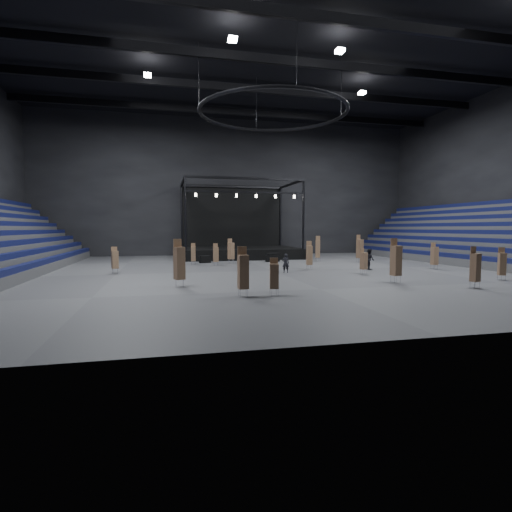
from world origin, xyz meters
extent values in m
plane|color=#464648|center=(0.00, 0.00, 0.00)|extent=(50.00, 50.00, 0.00)
cube|color=black|center=(0.00, 0.00, 18.00)|extent=(50.00, 42.00, 0.20)
cube|color=black|center=(0.00, 21.00, 9.00)|extent=(50.00, 0.20, 18.00)
cube|color=black|center=(0.00, -21.00, 9.00)|extent=(50.00, 0.20, 18.00)
cube|color=#0C1037|center=(-18.12, 0.00, 0.95)|extent=(0.59, 40.00, 0.40)
cube|color=#0C1037|center=(-19.02, 0.00, 1.70)|extent=(0.59, 40.00, 0.40)
cube|color=#0C1037|center=(-19.91, 0.00, 2.45)|extent=(0.59, 40.00, 0.40)
cube|color=#454547|center=(21.40, 0.00, 0.38)|extent=(7.20, 40.00, 0.75)
cube|color=#0C1037|center=(18.12, 0.00, 0.95)|extent=(0.59, 40.00, 0.40)
cube|color=#454547|center=(21.85, 0.00, 0.75)|extent=(6.30, 40.00, 1.50)
cube|color=#0C1037|center=(19.02, 0.00, 1.70)|extent=(0.59, 40.00, 0.40)
cube|color=#454547|center=(22.30, 0.00, 1.12)|extent=(5.40, 40.00, 2.25)
cube|color=#0C1037|center=(19.91, 0.00, 2.45)|extent=(0.59, 40.00, 0.40)
cube|color=#454547|center=(22.75, 0.00, 1.50)|extent=(4.50, 40.00, 3.00)
cube|color=#0C1037|center=(20.82, 0.00, 3.20)|extent=(0.59, 40.00, 0.40)
cube|color=#454547|center=(23.20, 0.00, 1.88)|extent=(3.60, 40.00, 3.75)
cube|color=#0C1037|center=(21.71, 0.00, 3.95)|extent=(0.59, 40.00, 0.40)
cube|color=#454547|center=(23.65, 0.00, 2.25)|extent=(2.70, 40.00, 4.50)
cube|color=#0C1037|center=(22.61, 0.00, 4.70)|extent=(0.59, 40.00, 0.40)
cube|color=#454547|center=(24.10, 0.00, 2.62)|extent=(1.80, 40.00, 5.25)
cube|color=#0C1037|center=(23.52, 0.00, 5.45)|extent=(0.59, 40.00, 0.40)
cube|color=black|center=(0.00, 15.50, 0.60)|extent=(14.00, 10.00, 1.20)
cube|color=black|center=(0.00, 20.30, 5.20)|extent=(13.30, 0.30, 8.00)
cylinder|color=black|center=(-6.60, 10.90, 5.10)|extent=(0.24, 0.24, 7.80)
cylinder|color=black|center=(-6.60, 20.10, 5.10)|extent=(0.24, 0.24, 7.80)
cylinder|color=black|center=(6.60, 10.90, 5.10)|extent=(0.24, 0.24, 7.80)
cylinder|color=black|center=(6.60, 20.10, 5.10)|extent=(0.24, 0.24, 7.80)
cube|color=black|center=(0.00, 10.90, 9.00)|extent=(13.40, 0.25, 0.25)
cube|color=black|center=(0.00, 20.10, 9.00)|extent=(13.40, 0.25, 0.25)
cube|color=black|center=(0.00, 10.90, 7.50)|extent=(13.40, 0.20, 0.20)
cylinder|color=white|center=(-5.50, 10.90, 7.10)|extent=(0.24, 0.24, 0.35)
cylinder|color=white|center=(-3.30, 10.90, 7.10)|extent=(0.24, 0.24, 0.35)
cylinder|color=white|center=(-1.10, 10.90, 7.10)|extent=(0.24, 0.24, 0.35)
cylinder|color=white|center=(1.10, 10.90, 7.10)|extent=(0.24, 0.24, 0.35)
cylinder|color=white|center=(3.30, 10.90, 7.10)|extent=(0.24, 0.24, 0.35)
cylinder|color=white|center=(5.50, 10.90, 7.10)|extent=(0.24, 0.24, 0.35)
torus|color=black|center=(0.00, 0.00, 13.00)|extent=(12.30, 12.30, 0.30)
cylinder|color=black|center=(6.00, 0.00, 15.50)|extent=(0.04, 0.04, 5.00)
cylinder|color=black|center=(0.00, 6.00, 15.50)|extent=(0.04, 0.04, 5.00)
cylinder|color=black|center=(-6.00, 0.00, 15.50)|extent=(0.04, 0.04, 5.00)
cylinder|color=black|center=(0.00, -6.00, 15.50)|extent=(0.04, 0.04, 5.00)
cube|color=black|center=(0.00, -7.00, 17.20)|extent=(49.00, 0.35, 0.70)
cube|color=black|center=(0.00, 0.00, 17.20)|extent=(49.00, 0.35, 0.70)
cube|color=black|center=(0.00, 7.00, 17.20)|extent=(49.00, 0.35, 0.70)
cube|color=black|center=(0.00, 15.00, 17.20)|extent=(49.00, 0.35, 0.70)
cube|color=white|center=(-10.00, 4.00, 16.60)|extent=(0.60, 0.60, 0.25)
cube|color=white|center=(10.00, 4.00, 16.60)|extent=(0.60, 0.60, 0.25)
cube|color=white|center=(-4.00, -4.00, 16.60)|extent=(0.60, 0.60, 0.25)
cube|color=white|center=(4.00, -4.00, 16.60)|extent=(0.60, 0.60, 0.25)
cube|color=black|center=(-4.78, 8.82, 0.37)|extent=(1.23, 0.89, 0.74)
cube|color=black|center=(2.46, 8.89, 0.46)|extent=(1.49, 1.00, 0.91)
cube|color=black|center=(2.14, 8.58, 0.35)|extent=(1.08, 0.58, 0.70)
cylinder|color=silver|center=(9.10, -12.17, 0.18)|extent=(0.03, 0.03, 0.37)
cylinder|color=silver|center=(9.10, -11.83, 0.18)|extent=(0.03, 0.03, 0.37)
cylinder|color=silver|center=(9.45, -12.17, 0.18)|extent=(0.03, 0.03, 0.37)
cylinder|color=silver|center=(9.45, -11.83, 0.18)|extent=(0.03, 0.03, 0.37)
cube|color=#856649|center=(9.28, -12.00, 1.21)|extent=(0.51, 0.51, 1.70)
cube|color=#856649|center=(9.24, -11.82, 2.01)|extent=(0.43, 0.13, 0.93)
cylinder|color=silver|center=(7.04, 7.81, 0.20)|extent=(0.03, 0.03, 0.41)
cylinder|color=silver|center=(7.04, 8.19, 0.20)|extent=(0.03, 0.03, 0.41)
cylinder|color=silver|center=(7.42, 7.81, 0.20)|extent=(0.03, 0.03, 0.41)
cylinder|color=silver|center=(7.42, 8.19, 0.20)|extent=(0.03, 0.03, 0.41)
cube|color=#856649|center=(7.23, 8.00, 1.34)|extent=(0.64, 0.64, 1.87)
cube|color=#856649|center=(7.31, 8.19, 2.22)|extent=(0.45, 0.24, 1.03)
cylinder|color=silver|center=(5.75, -9.06, 0.23)|extent=(0.03, 0.03, 0.46)
cylinder|color=silver|center=(5.75, -8.63, 0.23)|extent=(0.03, 0.03, 0.46)
cylinder|color=silver|center=(6.18, -9.06, 0.23)|extent=(0.03, 0.03, 0.46)
cylinder|color=silver|center=(6.18, -8.63, 0.23)|extent=(0.03, 0.03, 0.46)
cube|color=#856649|center=(5.97, -8.85, 1.44)|extent=(0.64, 0.64, 1.96)
cube|color=#856649|center=(5.92, -8.62, 2.37)|extent=(0.53, 0.17, 1.08)
cylinder|color=silver|center=(-5.06, -12.20, 0.21)|extent=(0.03, 0.03, 0.42)
cylinder|color=silver|center=(-5.06, -11.80, 0.21)|extent=(0.03, 0.03, 0.42)
cylinder|color=silver|center=(-4.66, -12.20, 0.21)|extent=(0.03, 0.03, 0.42)
cylinder|color=silver|center=(-4.66, -11.80, 0.21)|extent=(0.03, 0.03, 0.42)
cube|color=#856649|center=(-4.86, -12.00, 1.30)|extent=(0.54, 0.54, 1.76)
cube|color=#856649|center=(-4.87, -11.79, 2.13)|extent=(0.48, 0.10, 0.97)
cylinder|color=silver|center=(-3.37, -12.18, 0.19)|extent=(0.03, 0.03, 0.38)
cylinder|color=silver|center=(-3.37, -11.82, 0.19)|extent=(0.03, 0.03, 0.38)
cylinder|color=silver|center=(-3.01, -12.18, 0.19)|extent=(0.03, 0.03, 0.38)
cylinder|color=silver|center=(-3.01, -11.82, 0.19)|extent=(0.03, 0.03, 0.38)
cube|color=#856649|center=(-3.19, -12.00, 1.03)|extent=(0.53, 0.53, 1.31)
cube|color=#856649|center=(-3.16, -11.82, 1.64)|extent=(0.44, 0.14, 0.72)
cylinder|color=silver|center=(-8.17, -7.91, 0.23)|extent=(0.03, 0.03, 0.46)
cylinder|color=silver|center=(-8.17, -7.48, 0.23)|extent=(0.03, 0.03, 0.46)
cylinder|color=silver|center=(-7.74, -7.91, 0.23)|extent=(0.03, 0.03, 0.46)
cylinder|color=silver|center=(-7.74, -7.48, 0.23)|extent=(0.03, 0.03, 0.46)
cube|color=#856649|center=(-7.95, -7.69, 1.44)|extent=(0.72, 0.72, 1.97)
cube|color=#856649|center=(-8.05, -7.48, 2.37)|extent=(0.51, 0.27, 1.08)
cylinder|color=silver|center=(-6.27, 6.74, 0.18)|extent=(0.03, 0.03, 0.36)
cylinder|color=silver|center=(-6.27, 7.09, 0.18)|extent=(0.03, 0.03, 0.36)
cylinder|color=silver|center=(-5.93, 6.74, 0.18)|extent=(0.03, 0.03, 0.36)
cylinder|color=silver|center=(-5.93, 7.09, 0.18)|extent=(0.03, 0.03, 0.36)
cube|color=#856649|center=(-6.10, 6.91, 1.07)|extent=(0.47, 0.47, 1.41)
cube|color=#856649|center=(-6.08, 7.09, 1.72)|extent=(0.42, 0.09, 0.78)
cylinder|color=silver|center=(-12.82, 0.55, 0.20)|extent=(0.03, 0.03, 0.40)
cylinder|color=silver|center=(-12.82, 0.92, 0.20)|extent=(0.03, 0.03, 0.40)
cylinder|color=silver|center=(-12.44, 0.55, 0.20)|extent=(0.03, 0.03, 0.40)
cylinder|color=silver|center=(-12.44, 0.92, 0.20)|extent=(0.03, 0.03, 0.40)
cube|color=#856649|center=(-12.63, 0.74, 1.09)|extent=(0.61, 0.61, 1.38)
cube|color=#856649|center=(-12.70, 0.92, 1.73)|extent=(0.45, 0.21, 0.76)
cylinder|color=silver|center=(13.81, -2.22, 0.20)|extent=(0.03, 0.03, 0.40)
cylinder|color=silver|center=(13.81, -1.84, 0.20)|extent=(0.03, 0.03, 0.40)
cylinder|color=silver|center=(14.19, -2.22, 0.20)|extent=(0.03, 0.03, 0.40)
cylinder|color=silver|center=(14.19, -1.84, 0.20)|extent=(0.03, 0.03, 0.40)
cube|color=#856649|center=(14.00, -2.03, 1.17)|extent=(0.51, 0.51, 1.55)
cube|color=#856649|center=(13.99, -1.83, 1.90)|extent=(0.46, 0.09, 0.85)
cylinder|color=silver|center=(3.22, 0.16, 0.20)|extent=(0.03, 0.03, 0.39)
cylinder|color=silver|center=(3.22, 0.53, 0.20)|extent=(0.03, 0.03, 0.39)
cylinder|color=silver|center=(3.59, 0.16, 0.20)|extent=(0.03, 0.03, 0.39)
cylinder|color=silver|center=(3.59, 0.53, 0.20)|extent=(0.03, 0.03, 0.39)
cube|color=#856649|center=(3.40, 0.35, 1.22)|extent=(0.52, 0.52, 1.66)
cube|color=#856649|center=(3.43, 0.54, 2.00)|extent=(0.45, 0.11, 0.91)
cylinder|color=silver|center=(13.47, -9.67, 0.18)|extent=(0.03, 0.03, 0.35)
cylinder|color=silver|center=(13.47, -9.34, 0.18)|extent=(0.03, 0.03, 0.35)
cylinder|color=silver|center=(13.81, -9.67, 0.18)|extent=(0.03, 0.03, 0.35)
cylinder|color=silver|center=(13.81, -9.34, 0.18)|extent=(0.03, 0.03, 0.35)
cube|color=#856649|center=(13.64, -9.50, 1.12)|extent=(0.56, 0.56, 1.53)
cube|color=#856649|center=(13.71, -9.34, 1.83)|extent=(0.39, 0.22, 0.84)
cylinder|color=silver|center=(-4.27, 5.20, 0.19)|extent=(0.03, 0.03, 0.38)
cylinder|color=silver|center=(-4.27, 5.56, 0.19)|extent=(0.03, 0.03, 0.38)
cylinder|color=silver|center=(-3.91, 5.20, 0.19)|extent=(0.03, 0.03, 0.38)
cylinder|color=silver|center=(-3.91, 5.56, 0.19)|extent=(0.03, 0.03, 0.38)
cube|color=#856649|center=(-4.09, 5.38, 1.08)|extent=(0.48, 0.48, 1.41)
cube|color=#856649|center=(-4.10, 5.57, 1.74)|extent=(0.44, 0.08, 0.77)
cylinder|color=silver|center=(10.81, 5.63, 0.23)|extent=(0.03, 0.03, 0.45)
cylinder|color=silver|center=(10.81, 6.06, 0.23)|extent=(0.03, 0.03, 0.45)
cylinder|color=silver|center=(11.24, 5.63, 0.23)|extent=(0.03, 0.03, 0.45)
cylinder|color=silver|center=(11.24, 6.06, 0.23)|extent=(0.03, 0.03, 0.45)
cube|color=#856649|center=(11.03, 5.85, 1.42)|extent=(0.69, 0.69, 1.94)
cube|color=#856649|center=(10.96, 6.06, 2.34)|extent=(0.51, 0.23, 1.07)
cylinder|color=silver|center=(-2.44, 7.59, 0.21)|extent=(0.03, 0.03, 0.43)
cylinder|color=silver|center=(-2.44, 7.99, 0.21)|extent=(0.03, 0.03, 0.43)
cylinder|color=silver|center=(-2.04, 7.59, 0.21)|extent=(0.03, 0.03, 0.43)
cylinder|color=silver|center=(-2.04, 7.99, 0.21)|extent=(0.03, 0.03, 0.43)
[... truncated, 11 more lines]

